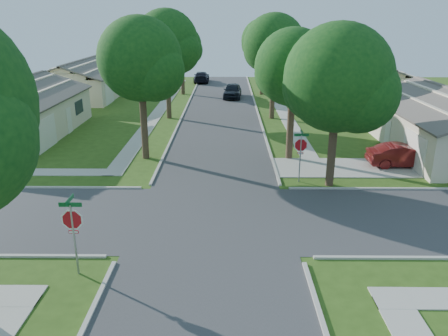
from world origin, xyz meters
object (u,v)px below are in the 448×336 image
Objects in this scene: stop_sign_ne at (301,147)px; car_curb_west at (201,77)px; tree_e_mid at (275,48)px; car_driveway at (403,156)px; car_curb_east at (232,91)px; tree_w_far at (182,47)px; tree_ne_corner at (339,83)px; tree_w_mid at (167,45)px; tree_e_far at (263,43)px; house_nw_near at (14,115)px; tree_w_near at (141,63)px; tree_e_near at (294,71)px; house_ne_far at (370,88)px; stop_sign_sw at (72,223)px; house_nw_far at (83,84)px.

stop_sign_ne reaches higher than car_curb_west.
tree_e_mid is 2.16× the size of car_driveway.
tree_w_far is at bearing 162.77° from car_curb_east.
tree_ne_corner is 1.81× the size of car_curb_east.
tree_w_mid is 1.85× the size of car_curb_west.
car_curb_west is (-7.77, 39.39, -1.28)m from stop_sign_ne.
tree_w_mid is 13.04m from tree_w_far.
tree_e_far is 0.64× the size of house_nw_near.
car_driveway is at bearing -75.75° from tree_e_far.
tree_e_mid is at bearing 51.92° from tree_w_near.
house_ne_far is (11.24, 19.99, -4.13)m from tree_e_near.
tree_w_far is at bearing 110.61° from tree_e_near.
tree_e_near is (9.45, 13.71, 3.61)m from stop_sign_sw.
tree_w_mid is at bearing 85.25° from car_curb_west.
tree_e_near is 0.90× the size of tree_e_mid.
tree_ne_corner is (11.06, 8.91, 3.56)m from stop_sign_sw.
stop_sign_sw is 0.22× the size of house_ne_far.
house_ne_far is (9.63, 24.79, -4.08)m from tree_ne_corner.
tree_e_far is 28.49m from house_nw_near.
car_driveway is (-4.49, -21.56, -0.81)m from house_ne_far.
tree_w_mid is at bearing 27.90° from house_nw_near.
house_ne_far is 3.19× the size of car_driveway.
house_nw_near is (-11.29, 19.70, -0.51)m from stop_sign_sw.
tree_e_near is 1.73× the size of car_curb_east.
car_driveway is 26.33m from car_curb_east.
house_nw_far reaches higher than car_curb_east.
car_curb_west is at bearing 141.63° from house_ne_far.
tree_w_mid is at bearing 49.41° from car_driveway.
tree_w_mid is 1.99× the size of car_curb_east.
stop_sign_ne is 26.80m from house_ne_far.
house_ne_far is 1.00× the size of house_nw_near.
house_nw_near is at bearing 154.23° from tree_ne_corner.
tree_w_mid is 23.84m from car_curb_west.
car_curb_west is (-7.83, 10.08, -5.23)m from tree_e_far.
stop_sign_ne is at bearing 111.40° from car_driveway.
car_driveway is (16.14, -1.57, -5.41)m from tree_w_near.
tree_e_far is 1.82× the size of car_curb_east.
car_curb_east is at bearing 98.91° from tree_e_near.
tree_e_mid reaches higher than tree_w_near.
stop_sign_sw is 0.70× the size of car_driveway.
stop_sign_sw reaches higher than car_curb_west.
house_ne_far and house_nw_near have the same top height.
car_curb_west is at bearing 88.09° from stop_sign_sw.
house_ne_far is at bearing 140.77° from car_curb_west.
tree_e_mid is 13.00m from tree_e_far.
stop_sign_ne is (9.40, 9.40, 0.00)m from stop_sign_sw.
tree_ne_corner is (11.00, -16.80, -0.90)m from tree_w_mid.
stop_sign_sw and stop_sign_ne have the same top height.
tree_w_mid reaches higher than tree_e_near.
tree_w_mid reaches higher than tree_e_far.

